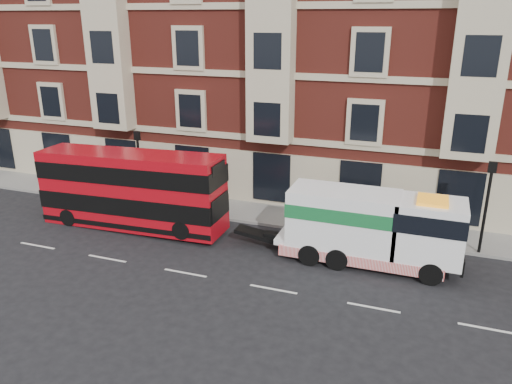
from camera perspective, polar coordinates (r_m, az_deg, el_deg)
ground at (r=22.02m, az=-8.07°, el=-9.15°), size 120.00×120.00×0.00m
sidewalk at (r=28.18m, az=-1.02°, el=-2.22°), size 90.00×3.00×0.15m
victorian_terrace at (r=33.17m, az=4.61°, el=18.66°), size 45.00×12.00×20.40m
lamp_post_west at (r=28.87m, az=-13.20°, el=3.25°), size 0.35×0.15×4.35m
lamp_post_east at (r=24.57m, az=24.90°, el=-0.93°), size 0.35×0.15×4.35m
double_decker_bus at (r=26.36m, az=-14.08°, el=0.37°), size 9.92×2.28×4.01m
tow_truck at (r=22.42m, az=12.71°, el=-3.94°), size 7.94×2.35×3.31m
pedestrian at (r=30.40m, az=-10.90°, el=0.76°), size 0.66×0.57×1.54m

